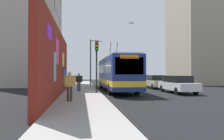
# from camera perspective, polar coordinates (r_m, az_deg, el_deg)

# --- Properties ---
(ground_plane) EXTENTS (80.00, 80.00, 0.00)m
(ground_plane) POSITION_cam_1_polar(r_m,az_deg,el_deg) (18.56, -3.50, -6.49)
(ground_plane) COLOR black
(sidewalk_slab) EXTENTS (48.00, 3.20, 0.15)m
(sidewalk_slab) POSITION_cam_1_polar(r_m,az_deg,el_deg) (18.48, -8.48, -6.27)
(sidewalk_slab) COLOR gray
(sidewalk_slab) RESTS_ON ground_plane
(graffiti_wall) EXTENTS (14.45, 0.32, 4.89)m
(graffiti_wall) POSITION_cam_1_polar(r_m,az_deg,el_deg) (14.74, -15.25, 1.62)
(graffiti_wall) COLOR maroon
(graffiti_wall) RESTS_ON ground_plane
(building_far_left) EXTENTS (10.41, 8.20, 18.84)m
(building_far_left) POSITION_cam_1_polar(r_m,az_deg,el_deg) (32.77, -22.23, 12.59)
(building_far_left) COLOR #B2A899
(building_far_left) RESTS_ON ground_plane
(building_far_right) EXTENTS (8.76, 6.85, 15.99)m
(building_far_right) POSITION_cam_1_polar(r_m,az_deg,el_deg) (36.43, 22.64, 8.94)
(building_far_right) COLOR #9E937F
(building_far_right) RESTS_ON ground_plane
(city_bus) EXTENTS (11.63, 2.56, 5.15)m
(city_bus) POSITION_cam_1_polar(r_m,az_deg,el_deg) (20.35, 1.14, -0.73)
(city_bus) COLOR navy
(city_bus) RESTS_ON ground_plane
(parked_car_white) EXTENTS (4.73, 1.88, 1.58)m
(parked_car_white) POSITION_cam_1_polar(r_m,az_deg,el_deg) (19.34, 18.00, -3.74)
(parked_car_white) COLOR white
(parked_car_white) RESTS_ON ground_plane
(parked_car_champagne) EXTENTS (4.22, 1.80, 1.58)m
(parked_car_champagne) POSITION_cam_1_polar(r_m,az_deg,el_deg) (24.47, 12.11, -3.17)
(parked_car_champagne) COLOR #C6B793
(parked_car_champagne) RESTS_ON ground_plane
(parked_car_dark_gray) EXTENTS (4.53, 1.84, 1.58)m
(parked_car_dark_gray) POSITION_cam_1_polar(r_m,az_deg,el_deg) (29.92, 8.21, -2.76)
(parked_car_dark_gray) COLOR #38383D
(parked_car_dark_gray) RESTS_ON ground_plane
(parked_car_silver) EXTENTS (4.58, 1.95, 1.58)m
(parked_car_silver) POSITION_cam_1_polar(r_m,az_deg,el_deg) (35.18, 5.63, -2.49)
(parked_car_silver) COLOR #B7B7BC
(parked_car_silver) RESTS_ON ground_plane
(pedestrian_midblock) EXTENTS (0.22, 0.74, 1.64)m
(pedestrian_midblock) POSITION_cam_1_polar(r_m,az_deg,el_deg) (18.69, -9.38, -3.03)
(pedestrian_midblock) COLOR #2D3F59
(pedestrian_midblock) RESTS_ON sidewalk_slab
(pedestrian_near_wall) EXTENTS (0.24, 0.77, 1.75)m
(pedestrian_near_wall) POSITION_cam_1_polar(r_m,az_deg,el_deg) (12.12, -11.93, -3.81)
(pedestrian_near_wall) COLOR #3F3326
(pedestrian_near_wall) RESTS_ON sidewalk_slab
(traffic_light) EXTENTS (0.49, 0.28, 4.45)m
(traffic_light) POSITION_cam_1_polar(r_m,az_deg,el_deg) (17.54, -4.36, 3.42)
(traffic_light) COLOR #2D382D
(traffic_light) RESTS_ON sidewalk_slab
(street_lamp) EXTENTS (0.44, 1.71, 6.20)m
(street_lamp) POSITION_cam_1_polar(r_m,az_deg,el_deg) (27.34, -5.67, 3.13)
(street_lamp) COLOR #4C4C51
(street_lamp) RESTS_ON sidewalk_slab
(flying_pigeons) EXTENTS (0.32, 0.52, 0.18)m
(flying_pigeons) POSITION_cam_1_polar(r_m,az_deg,el_deg) (17.52, 5.38, 13.08)
(flying_pigeons) COLOR gray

